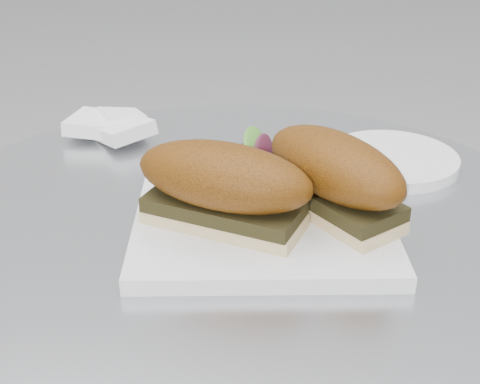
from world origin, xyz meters
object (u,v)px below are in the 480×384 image
Objects in this scene: plate at (262,215)px; sandwich_left at (223,185)px; saucer at (392,160)px; sandwich_right at (334,174)px.

plate is 0.07m from sandwich_left.
plate is 1.34× the size of sandwich_left.
saucer is at bearing 53.21° from plate.
plate reaches higher than saucer.
plate is 1.41× the size of sandwich_right.
saucer is at bearing 65.06° from sandwich_left.
sandwich_left reaches higher than saucer.
sandwich_left reaches higher than plate.
sandwich_right is 1.14× the size of saucer.
plate is at bearing 65.70° from sandwich_left.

